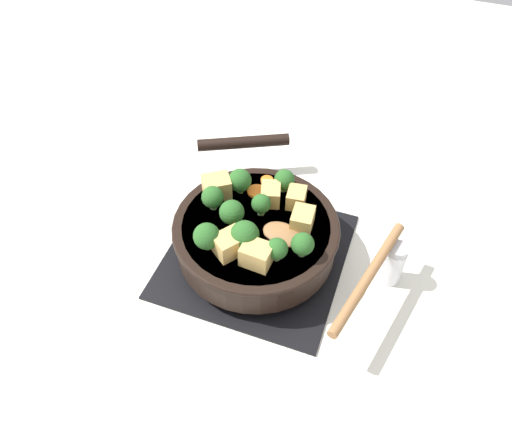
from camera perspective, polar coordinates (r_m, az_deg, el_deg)
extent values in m
plane|color=silver|center=(0.91, 0.00, -3.66)|extent=(2.40, 2.40, 0.00)
cube|color=black|center=(0.90, 0.00, -3.50)|extent=(0.31, 0.31, 0.01)
torus|color=black|center=(0.89, 0.00, -2.87)|extent=(0.24, 0.24, 0.01)
cube|color=black|center=(0.89, 0.00, -2.87)|extent=(0.01, 0.23, 0.01)
cube|color=black|center=(0.89, 0.00, -2.87)|extent=(0.23, 0.01, 0.01)
cylinder|color=black|center=(0.86, 0.00, -1.35)|extent=(0.28, 0.28, 0.06)
cylinder|color=#5B3316|center=(0.86, 0.00, -1.18)|extent=(0.25, 0.25, 0.05)
torus|color=black|center=(0.84, 0.00, -0.18)|extent=(0.29, 0.29, 0.01)
cylinder|color=black|center=(1.01, -1.45, 9.31)|extent=(0.18, 0.10, 0.02)
ellipsoid|color=olive|center=(0.82, 3.01, -1.17)|extent=(0.08, 0.06, 0.01)
cylinder|color=olive|center=(0.78, 12.75, -5.86)|extent=(0.07, 0.24, 0.02)
cube|color=tan|center=(0.79, -3.06, -2.31)|extent=(0.06, 0.06, 0.04)
cube|color=tan|center=(0.87, 1.69, 3.41)|extent=(0.04, 0.05, 0.03)
cube|color=tan|center=(0.83, 5.33, 0.49)|extent=(0.04, 0.05, 0.03)
cube|color=tan|center=(0.88, -4.52, 4.26)|extent=(0.06, 0.06, 0.04)
cube|color=tan|center=(0.77, 0.06, -3.53)|extent=(0.05, 0.04, 0.04)
cube|color=tan|center=(0.86, 4.63, 3.01)|extent=(0.04, 0.04, 0.03)
cylinder|color=#709956|center=(0.89, 3.22, 4.17)|extent=(0.01, 0.01, 0.01)
sphere|color=#285B23|center=(0.88, 3.27, 5.08)|extent=(0.04, 0.04, 0.04)
cylinder|color=#709956|center=(0.81, -5.54, -2.42)|extent=(0.01, 0.01, 0.01)
sphere|color=#285B23|center=(0.79, -5.65, -1.40)|extent=(0.04, 0.04, 0.04)
cylinder|color=#709956|center=(0.80, 5.24, -3.20)|extent=(0.01, 0.01, 0.01)
sphere|color=#285B23|center=(0.78, 5.34, -2.29)|extent=(0.04, 0.04, 0.04)
cylinder|color=#709956|center=(0.86, -4.89, 2.13)|extent=(0.01, 0.01, 0.01)
sphere|color=#285B23|center=(0.85, -4.98, 3.08)|extent=(0.04, 0.04, 0.04)
cylinder|color=#709956|center=(0.84, -2.73, 0.33)|extent=(0.01, 0.01, 0.01)
sphere|color=#285B23|center=(0.82, -2.79, 1.34)|extent=(0.04, 0.04, 0.04)
cylinder|color=#709956|center=(0.89, -1.82, 4.00)|extent=(0.01, 0.01, 0.01)
sphere|color=#285B23|center=(0.87, -1.86, 5.01)|extent=(0.04, 0.04, 0.04)
cylinder|color=#709956|center=(0.85, 0.88, 1.40)|extent=(0.01, 0.01, 0.01)
sphere|color=#285B23|center=(0.84, 0.90, 2.27)|extent=(0.03, 0.03, 0.03)
cylinder|color=#709956|center=(0.80, -1.08, -2.40)|extent=(0.01, 0.01, 0.01)
sphere|color=#285B23|center=(0.79, -1.11, -1.31)|extent=(0.05, 0.05, 0.05)
cylinder|color=#709956|center=(0.79, 2.35, -3.71)|extent=(0.01, 0.01, 0.01)
sphere|color=#285B23|center=(0.77, 2.40, -2.84)|extent=(0.04, 0.04, 0.04)
cylinder|color=orange|center=(0.91, 1.26, 5.01)|extent=(0.02, 0.02, 0.01)
cylinder|color=orange|center=(0.89, 0.02, 3.74)|extent=(0.03, 0.03, 0.01)
cylinder|color=white|center=(0.88, 15.37, -4.61)|extent=(0.04, 0.04, 0.07)
cylinder|color=#B7B7BC|center=(0.85, 15.95, -2.84)|extent=(0.03, 0.03, 0.01)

